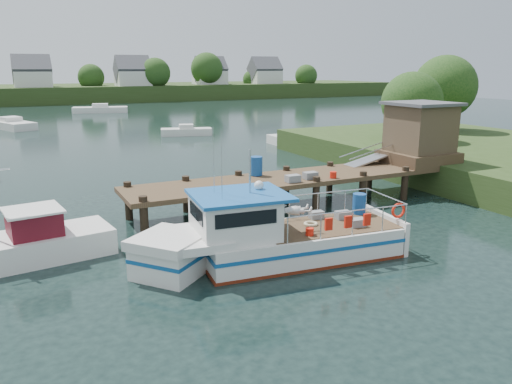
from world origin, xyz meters
name	(u,v)px	position (x,y,z in m)	size (l,w,h in m)	color
ground_plane	(261,211)	(0.00, 0.00, 0.00)	(160.00, 160.00, 0.00)	black
far_shore	(62,90)	(0.01, 82.37, 2.10)	(140.00, 42.55, 9.22)	#2C401A
dock	(380,150)	(6.51, 0.01, 2.24)	(16.60, 3.00, 4.78)	#483522
lobster_boat	(268,238)	(-2.48, -5.37, 0.80)	(9.21, 3.47, 4.43)	silver
work_boat	(11,247)	(-9.94, -1.90, 0.57)	(6.82, 2.80, 3.56)	silver
moored_far	(100,109)	(2.22, 54.26, 0.47)	(7.76, 4.09, 1.25)	silver
moored_b	(186,131)	(5.22, 25.68, 0.38)	(4.91, 2.83, 1.03)	silver
moored_c	(311,137)	(13.25, 16.67, 0.43)	(7.33, 2.61, 1.15)	silver
moored_d	(11,124)	(-9.36, 38.94, 0.45)	(4.90, 7.54, 1.22)	silver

